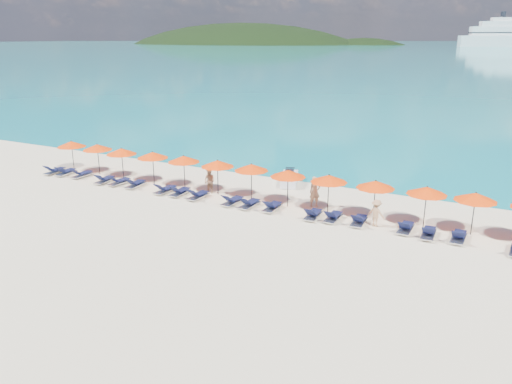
% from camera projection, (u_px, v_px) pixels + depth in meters
% --- Properties ---
extents(ground, '(1400.00, 1400.00, 0.00)m').
position_uv_depth(ground, '(230.00, 229.00, 26.04)').
color(ground, beige).
extents(headland_main, '(374.00, 242.00, 126.50)m').
position_uv_depth(headland_main, '(241.00, 76.00, 626.62)').
color(headland_main, black).
rests_on(headland_main, ground).
extents(headland_small, '(162.00, 126.00, 85.50)m').
position_uv_depth(headland_small, '(362.00, 76.00, 576.81)').
color(headland_small, black).
rests_on(headland_small, ground).
extents(jetski, '(1.88, 2.94, 0.98)m').
position_uv_depth(jetski, '(289.00, 178.00, 33.84)').
color(jetski, white).
rests_on(jetski, ground).
extents(beachgoer_a, '(0.79, 0.76, 1.82)m').
position_uv_depth(beachgoer_a, '(315.00, 192.00, 29.24)').
color(beachgoer_a, tan).
rests_on(beachgoer_a, ground).
extents(beachgoer_b, '(0.82, 0.54, 1.59)m').
position_uv_depth(beachgoer_b, '(209.00, 181.00, 31.80)').
color(beachgoer_b, tan).
rests_on(beachgoer_b, ground).
extents(beachgoer_c, '(1.04, 0.68, 1.48)m').
position_uv_depth(beachgoer_c, '(376.00, 213.00, 26.23)').
color(beachgoer_c, tan).
rests_on(beachgoer_c, ground).
extents(umbrella_0, '(2.10, 2.10, 2.28)m').
position_uv_depth(umbrella_0, '(71.00, 144.00, 36.81)').
color(umbrella_0, black).
rests_on(umbrella_0, ground).
extents(umbrella_1, '(2.10, 2.10, 2.28)m').
position_uv_depth(umbrella_1, '(97.00, 147.00, 35.77)').
color(umbrella_1, black).
rests_on(umbrella_1, ground).
extents(umbrella_2, '(2.10, 2.10, 2.28)m').
position_uv_depth(umbrella_2, '(121.00, 151.00, 34.49)').
color(umbrella_2, black).
rests_on(umbrella_2, ground).
extents(umbrella_3, '(2.10, 2.10, 2.28)m').
position_uv_depth(umbrella_3, '(153.00, 155.00, 33.42)').
color(umbrella_3, black).
rests_on(umbrella_3, ground).
extents(umbrella_4, '(2.10, 2.10, 2.28)m').
position_uv_depth(umbrella_4, '(184.00, 159.00, 32.35)').
color(umbrella_4, black).
rests_on(umbrella_4, ground).
extents(umbrella_5, '(2.10, 2.10, 2.28)m').
position_uv_depth(umbrella_5, '(217.00, 164.00, 31.18)').
color(umbrella_5, black).
rests_on(umbrella_5, ground).
extents(umbrella_6, '(2.10, 2.10, 2.28)m').
position_uv_depth(umbrella_6, '(251.00, 167.00, 30.26)').
color(umbrella_6, black).
rests_on(umbrella_6, ground).
extents(umbrella_7, '(2.10, 2.10, 2.28)m').
position_uv_depth(umbrella_7, '(288.00, 173.00, 28.92)').
color(umbrella_7, black).
rests_on(umbrella_7, ground).
extents(umbrella_8, '(2.10, 2.10, 2.28)m').
position_uv_depth(umbrella_8, '(329.00, 179.00, 27.90)').
color(umbrella_8, black).
rests_on(umbrella_8, ground).
extents(umbrella_9, '(2.10, 2.10, 2.28)m').
position_uv_depth(umbrella_9, '(376.00, 184.00, 26.79)').
color(umbrella_9, black).
rests_on(umbrella_9, ground).
extents(umbrella_10, '(2.10, 2.10, 2.28)m').
position_uv_depth(umbrella_10, '(427.00, 191.00, 25.71)').
color(umbrella_10, black).
rests_on(umbrella_10, ground).
extents(umbrella_11, '(2.10, 2.10, 2.28)m').
position_uv_depth(umbrella_11, '(476.00, 197.00, 24.72)').
color(umbrella_11, black).
rests_on(umbrella_11, ground).
extents(lounger_0, '(0.66, 1.72, 0.66)m').
position_uv_depth(lounger_0, '(55.00, 171.00, 36.43)').
color(lounger_0, silver).
rests_on(lounger_0, ground).
extents(lounger_1, '(0.78, 1.75, 0.66)m').
position_uv_depth(lounger_1, '(66.00, 172.00, 36.11)').
color(lounger_1, silver).
rests_on(lounger_1, ground).
extents(lounger_2, '(0.65, 1.71, 0.66)m').
position_uv_depth(lounger_2, '(82.00, 174.00, 35.52)').
color(lounger_2, silver).
rests_on(lounger_2, ground).
extents(lounger_3, '(0.79, 1.76, 0.66)m').
position_uv_depth(lounger_3, '(105.00, 180.00, 34.17)').
color(lounger_3, silver).
rests_on(lounger_3, ground).
extents(lounger_4, '(0.77, 1.75, 0.66)m').
position_uv_depth(lounger_4, '(119.00, 181.00, 33.76)').
color(lounger_4, silver).
rests_on(lounger_4, ground).
extents(lounger_5, '(0.74, 1.74, 0.66)m').
position_uv_depth(lounger_5, '(135.00, 184.00, 33.19)').
color(lounger_5, silver).
rests_on(lounger_5, ground).
extents(lounger_6, '(0.75, 1.74, 0.66)m').
position_uv_depth(lounger_6, '(165.00, 189.00, 31.97)').
color(lounger_6, silver).
rests_on(lounger_6, ground).
extents(lounger_7, '(0.63, 1.70, 0.66)m').
position_uv_depth(lounger_7, '(180.00, 192.00, 31.52)').
color(lounger_7, silver).
rests_on(lounger_7, ground).
extents(lounger_8, '(0.69, 1.73, 0.66)m').
position_uv_depth(lounger_8, '(198.00, 195.00, 30.83)').
color(lounger_8, silver).
rests_on(lounger_8, ground).
extents(lounger_9, '(0.78, 1.75, 0.66)m').
position_uv_depth(lounger_9, '(232.00, 201.00, 29.77)').
color(lounger_9, silver).
rests_on(lounger_9, ground).
extents(lounger_10, '(0.72, 1.73, 0.66)m').
position_uv_depth(lounger_10, '(249.00, 204.00, 29.28)').
color(lounger_10, silver).
rests_on(lounger_10, ground).
extents(lounger_11, '(0.65, 1.71, 0.66)m').
position_uv_depth(lounger_11, '(272.00, 207.00, 28.77)').
color(lounger_11, silver).
rests_on(lounger_11, ground).
extents(lounger_12, '(0.69, 1.72, 0.66)m').
position_uv_depth(lounger_12, '(313.00, 214.00, 27.52)').
color(lounger_12, silver).
rests_on(lounger_12, ground).
extents(lounger_13, '(0.64, 1.71, 0.66)m').
position_uv_depth(lounger_13, '(333.00, 217.00, 27.16)').
color(lounger_13, silver).
rests_on(lounger_13, ground).
extents(lounger_14, '(0.70, 1.73, 0.66)m').
position_uv_depth(lounger_14, '(359.00, 220.00, 26.61)').
color(lounger_14, silver).
rests_on(lounger_14, ground).
extents(lounger_15, '(0.63, 1.70, 0.66)m').
position_uv_depth(lounger_15, '(406.00, 227.00, 25.62)').
color(lounger_15, silver).
rests_on(lounger_15, ground).
extents(lounger_16, '(0.69, 1.73, 0.66)m').
position_uv_depth(lounger_16, '(429.00, 233.00, 24.94)').
color(lounger_16, silver).
rests_on(lounger_16, ground).
extents(lounger_17, '(0.67, 1.72, 0.66)m').
position_uv_depth(lounger_17, '(459.00, 236.00, 24.47)').
color(lounger_17, silver).
rests_on(lounger_17, ground).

